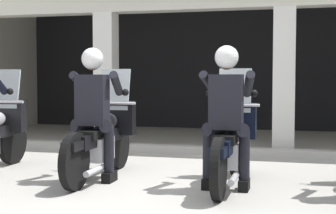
{
  "coord_description": "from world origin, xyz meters",
  "views": [
    {
      "loc": [
        1.58,
        -5.84,
        1.24
      ],
      "look_at": [
        0.0,
        0.26,
        0.87
      ],
      "focal_mm": 54.82,
      "sensor_mm": 36.0,
      "label": 1
    }
  ],
  "objects_px": {
    "police_officer_center_left": "(93,103)",
    "police_officer_center_right": "(227,105)",
    "motorcycle_center_left": "(103,137)",
    "motorcycle_center_right": "(230,141)"
  },
  "relations": [
    {
      "from": "police_officer_center_left",
      "to": "police_officer_center_right",
      "type": "bearing_deg",
      "value": -5.35
    },
    {
      "from": "motorcycle_center_left",
      "to": "police_officer_center_right",
      "type": "relative_size",
      "value": 1.29
    },
    {
      "from": "police_officer_center_left",
      "to": "motorcycle_center_right",
      "type": "relative_size",
      "value": 0.78
    },
    {
      "from": "motorcycle_center_left",
      "to": "police_officer_center_left",
      "type": "height_order",
      "value": "police_officer_center_left"
    },
    {
      "from": "motorcycle_center_left",
      "to": "motorcycle_center_right",
      "type": "distance_m",
      "value": 1.59
    },
    {
      "from": "motorcycle_center_left",
      "to": "police_officer_center_right",
      "type": "xyz_separation_m",
      "value": [
        1.59,
        -0.34,
        0.44
      ]
    },
    {
      "from": "motorcycle_center_left",
      "to": "motorcycle_center_right",
      "type": "bearing_deg",
      "value": -5.35
    },
    {
      "from": "motorcycle_center_right",
      "to": "police_officer_center_right",
      "type": "distance_m",
      "value": 0.52
    },
    {
      "from": "motorcycle_center_left",
      "to": "police_officer_center_left",
      "type": "distance_m",
      "value": 0.52
    },
    {
      "from": "police_officer_center_left",
      "to": "motorcycle_center_right",
      "type": "xyz_separation_m",
      "value": [
        1.59,
        0.23,
        -0.44
      ]
    }
  ]
}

